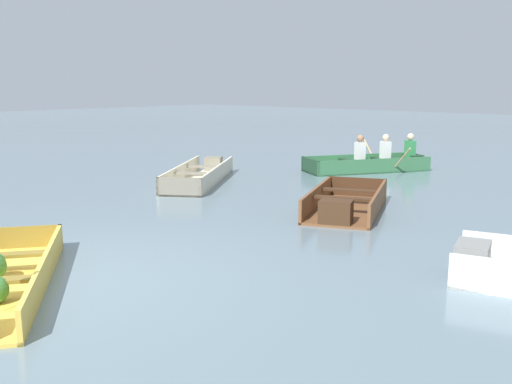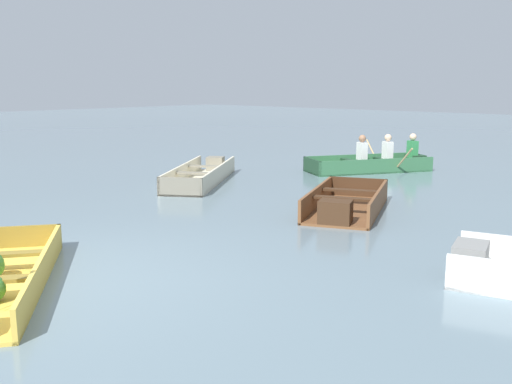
% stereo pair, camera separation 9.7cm
% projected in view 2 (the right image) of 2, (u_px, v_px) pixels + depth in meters
% --- Properties ---
extents(ground_plane, '(80.00, 80.00, 0.00)m').
position_uv_depth(ground_plane, '(59.00, 281.00, 6.41)').
color(ground_plane, slate).
extents(skiff_cream_near_moored, '(2.68, 3.38, 0.38)m').
position_uv_depth(skiff_cream_near_moored, '(202.00, 175.00, 12.98)').
color(skiff_cream_near_moored, beige).
rests_on(skiff_cream_near_moored, ground).
extents(skiff_wooden_brown_far_moored, '(2.02, 2.74, 0.40)m').
position_uv_depth(skiff_wooden_brown_far_moored, '(346.00, 205.00, 9.78)').
color(skiff_wooden_brown_far_moored, brown).
rests_on(skiff_wooden_brown_far_moored, ground).
extents(rowboat_green_with_crew, '(2.52, 3.21, 0.93)m').
position_uv_depth(rowboat_green_with_crew, '(376.00, 162.00, 14.53)').
color(rowboat_green_with_crew, '#387047').
rests_on(rowboat_green_with_crew, ground).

